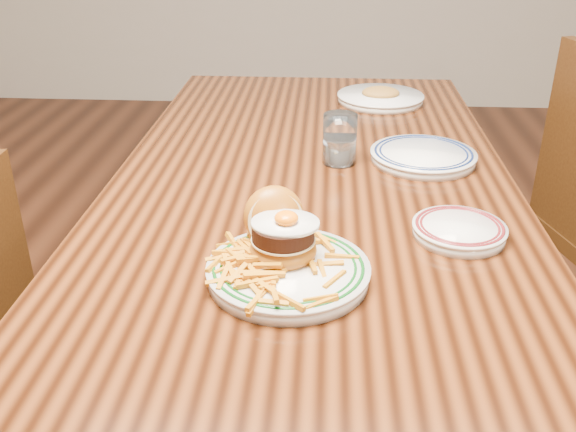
{
  "coord_description": "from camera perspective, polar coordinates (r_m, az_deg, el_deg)",
  "views": [
    {
      "loc": [
        0.03,
        -1.29,
        1.29
      ],
      "look_at": [
        -0.03,
        -0.42,
        0.85
      ],
      "focal_mm": 40.0,
      "sensor_mm": 36.0,
      "label": 1
    }
  ],
  "objects": [
    {
      "name": "far_plate",
      "position": [
        1.9,
        8.21,
        10.4
      ],
      "size": [
        0.25,
        0.25,
        0.04
      ],
      "rotation": [
        0.0,
        0.0,
        -0.38
      ],
      "color": "silver",
      "rests_on": "table"
    },
    {
      "name": "table",
      "position": [
        1.43,
        2.15,
        0.71
      ],
      "size": [
        0.85,
        1.6,
        0.75
      ],
      "color": "black",
      "rests_on": "floor"
    },
    {
      "name": "rear_plate",
      "position": [
        1.48,
        11.92,
        5.29
      ],
      "size": [
        0.24,
        0.24,
        0.03
      ],
      "rotation": [
        0.0,
        0.0,
        0.27
      ],
      "color": "silver",
      "rests_on": "table"
    },
    {
      "name": "main_plate",
      "position": [
        1.0,
        -0.2,
        -3.58
      ],
      "size": [
        0.26,
        0.27,
        0.12
      ],
      "rotation": [
        0.0,
        0.0,
        0.32
      ],
      "color": "silver",
      "rests_on": "table"
    },
    {
      "name": "floor",
      "position": [
        1.82,
        1.78,
        -18.34
      ],
      "size": [
        6.0,
        6.0,
        0.0
      ],
      "primitive_type": "plane",
      "color": "black",
      "rests_on": "ground"
    },
    {
      "name": "water_glass",
      "position": [
        1.43,
        4.61,
        6.58
      ],
      "size": [
        0.07,
        0.07,
        0.11
      ],
      "color": "white",
      "rests_on": "table"
    },
    {
      "name": "side_plate",
      "position": [
        1.16,
        14.98,
        -1.16
      ],
      "size": [
        0.16,
        0.16,
        0.02
      ],
      "rotation": [
        0.0,
        0.0,
        0.36
      ],
      "color": "silver",
      "rests_on": "table"
    }
  ]
}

